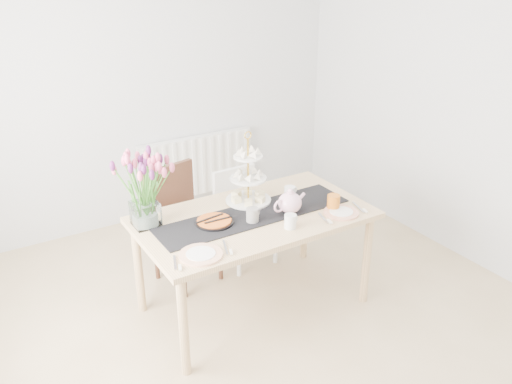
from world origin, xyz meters
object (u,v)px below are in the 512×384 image
teapot (290,203)px  mug_white (290,221)px  tart_tin (214,222)px  chair_white (241,209)px  mug_orange (333,202)px  cake_stand (248,184)px  plate_right (341,212)px  chair_brown (179,216)px  mug_grey (252,215)px  radiator (197,165)px  cream_jug (290,192)px  tulip_vase (142,179)px  plate_left (201,255)px  dining_table (254,225)px

teapot → mug_white: 0.22m
tart_tin → chair_white: bearing=48.2°
chair_white → mug_orange: 0.98m
cake_stand → plate_right: (0.45, -0.50, -0.13)m
cake_stand → mug_white: 0.49m
tart_tin → cake_stand: bearing=25.4°
chair_brown → mug_grey: bearing=-86.6°
cake_stand → mug_orange: bearing=-42.6°
chair_brown → mug_orange: (0.80, -0.88, 0.27)m
radiator → cake_stand: bearing=-101.9°
radiator → cream_jug: 1.66m
chair_brown → tulip_vase: (-0.41, -0.42, 0.55)m
mug_grey → plate_left: mug_grey is taller
mug_orange → plate_right: bearing=-144.4°
cream_jug → mug_orange: size_ratio=0.77×
teapot → mug_orange: size_ratio=2.47×
tulip_vase → mug_white: 1.00m
dining_table → tulip_vase: tulip_vase is taller
cake_stand → mug_orange: cake_stand is taller
cream_jug → plate_right: bearing=-76.9°
mug_grey → plate_right: (0.59, -0.21, -0.04)m
dining_table → mug_grey: size_ratio=15.87×
cake_stand → mug_white: size_ratio=5.08×
chair_white → plate_left: (-0.83, -0.96, 0.31)m
chair_white → mug_grey: size_ratio=7.74×
mug_orange → chair_brown: bearing=74.6°
radiator → plate_right: plate_right is taller
chair_white → teapot: bearing=-96.0°
teapot → mug_white: bearing=-128.5°
radiator → mug_white: size_ratio=12.65×
dining_table → radiator: bearing=77.1°
plate_left → tulip_vase: bearing=103.8°
radiator → tart_tin: (-0.69, -1.72, 0.31)m
mug_grey → plate_right: size_ratio=0.41×
radiator → tulip_vase: bearing=-126.0°
mug_white → plate_right: size_ratio=0.39×
chair_white → cream_jug: size_ratio=9.54×
dining_table → mug_white: (0.10, -0.28, 0.12)m
chair_brown → tart_tin: (-0.02, -0.64, 0.23)m
cake_stand → mug_orange: size_ratio=4.53×
cake_stand → teapot: (0.15, -0.31, -0.06)m
mug_white → chair_brown: bearing=98.7°
dining_table → tulip_vase: size_ratio=2.61×
radiator → mug_orange: 1.99m
cake_stand → plate_right: 0.68m
chair_brown → tulip_vase: bearing=-146.9°
chair_white → mug_grey: 0.90m
cake_stand → plate_left: bearing=-141.7°
chair_brown → cream_jug: size_ratio=11.17×
tart_tin → mug_white: mug_white is taller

